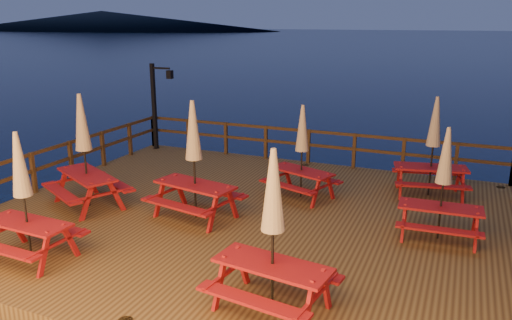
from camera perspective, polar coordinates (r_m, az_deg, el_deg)
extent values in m
plane|color=black|center=(11.94, -1.04, -8.15)|extent=(500.00, 500.00, 0.00)
cube|color=#473017|center=(11.86, -1.04, -7.26)|extent=(12.00, 10.00, 0.40)
cylinder|color=#3B2612|center=(18.42, -11.23, -0.75)|extent=(0.24, 0.24, 1.40)
cylinder|color=#3B2612|center=(16.07, 5.62, -2.97)|extent=(0.24, 0.24, 1.40)
cylinder|color=#3B2612|center=(15.49, 25.88, -5.26)|extent=(0.24, 0.24, 1.40)
cube|color=#3B2612|center=(15.84, 6.06, 3.31)|extent=(11.70, 0.06, 0.09)
cube|color=#3B2612|center=(15.94, 6.02, 1.75)|extent=(11.70, 0.06, 0.09)
cube|color=#3B2612|center=(17.83, -8.53, 2.98)|extent=(0.10, 0.10, 1.10)
cube|color=#3B2612|center=(15.95, 6.01, 1.56)|extent=(0.10, 0.10, 1.10)
cube|color=#3B2612|center=(15.32, 22.98, -0.22)|extent=(0.10, 0.10, 1.10)
cube|color=#3B2612|center=(14.72, -22.39, 1.25)|extent=(0.06, 9.70, 0.09)
cube|color=#3B2612|center=(14.83, -22.21, -0.42)|extent=(0.06, 9.70, 0.09)
cube|color=#3B2612|center=(14.84, -22.19, -0.62)|extent=(0.10, 0.10, 1.10)
cube|color=#3B2612|center=(17.68, -13.41, 2.62)|extent=(0.10, 0.10, 1.10)
cube|color=black|center=(17.87, -11.56, 5.97)|extent=(0.12, 0.12, 3.00)
cube|color=black|center=(17.50, -10.84, 10.27)|extent=(0.70, 0.06, 0.06)
cube|color=black|center=(17.33, -9.82, 9.60)|extent=(0.18, 0.18, 0.28)
sphere|color=#E1B95A|center=(17.33, -9.82, 9.60)|extent=(0.14, 0.14, 0.14)
ellipsoid|color=black|center=(258.90, -17.17, 14.98)|extent=(180.00, 84.00, 9.00)
cube|color=maroon|center=(12.80, -18.80, -1.58)|extent=(2.07, 1.56, 0.05)
cube|color=maroon|center=(13.12, -16.06, -2.41)|extent=(1.87, 1.16, 0.05)
cube|color=maroon|center=(12.69, -21.38, -3.51)|extent=(1.87, 1.16, 0.05)
cube|color=maroon|center=(13.76, -18.53, -2.13)|extent=(0.11, 0.13, 0.81)
cube|color=maroon|center=(13.53, -21.31, -2.69)|extent=(0.11, 0.13, 0.81)
cube|color=maroon|center=(12.33, -15.70, -3.94)|extent=(0.11, 0.13, 0.81)
cube|color=maroon|center=(12.08, -18.77, -4.61)|extent=(0.11, 0.13, 0.81)
cylinder|color=black|center=(12.65, -19.01, 0.76)|extent=(0.05, 0.05, 2.70)
cone|color=tan|center=(12.49, -19.32, 4.11)|extent=(0.39, 0.39, 1.35)
sphere|color=black|center=(12.39, -19.58, 6.94)|extent=(0.08, 0.08, 0.08)
cube|color=maroon|center=(11.50, -7.00, -2.81)|extent=(2.02, 1.10, 0.05)
cube|color=maroon|center=(12.06, -4.97, -3.46)|extent=(1.94, 0.66, 0.05)
cube|color=maroon|center=(11.16, -9.09, -5.21)|extent=(1.94, 0.66, 0.05)
cube|color=maroon|center=(12.38, -8.67, -3.47)|extent=(0.08, 0.12, 0.80)
cube|color=maroon|center=(11.91, -10.95, -4.36)|extent=(0.08, 0.12, 0.80)
cube|color=maroon|center=(11.41, -2.73, -4.98)|extent=(0.08, 0.12, 0.80)
cube|color=maroon|center=(10.90, -4.94, -6.04)|extent=(0.08, 0.12, 0.80)
cylinder|color=black|center=(11.34, -7.09, -0.27)|extent=(0.05, 0.05, 2.66)
cone|color=tan|center=(11.16, -7.21, 3.41)|extent=(0.38, 0.38, 1.33)
sphere|color=black|center=(11.05, -7.32, 6.54)|extent=(0.07, 0.07, 0.07)
cube|color=maroon|center=(11.03, 20.35, -5.09)|extent=(1.70, 0.73, 0.05)
cube|color=maroon|center=(11.65, 20.24, -5.44)|extent=(1.68, 0.34, 0.05)
cube|color=maroon|center=(10.61, 20.19, -7.52)|extent=(1.68, 0.34, 0.05)
cube|color=maroon|center=(11.44, 16.71, -5.87)|extent=(0.06, 0.10, 0.70)
cube|color=maroon|center=(10.87, 16.49, -7.01)|extent=(0.06, 0.10, 0.70)
cube|color=maroon|center=(11.48, 23.68, -6.50)|extent=(0.06, 0.10, 0.70)
cube|color=maroon|center=(10.91, 23.84, -7.67)|extent=(0.06, 0.10, 0.70)
cylinder|color=black|center=(10.88, 20.58, -2.80)|extent=(0.04, 0.04, 2.32)
cone|color=tan|center=(10.71, 20.91, 0.50)|extent=(0.33, 0.33, 1.16)
sphere|color=black|center=(10.59, 21.19, 3.31)|extent=(0.06, 0.06, 0.06)
cube|color=maroon|center=(13.64, 19.35, -0.81)|extent=(1.92, 1.05, 0.05)
cube|color=maroon|center=(14.30, 18.94, -1.29)|extent=(1.83, 0.64, 0.05)
cube|color=maroon|center=(13.16, 19.57, -2.81)|extent=(1.83, 0.64, 0.05)
cube|color=maroon|center=(13.98, 15.98, -1.75)|extent=(0.08, 0.11, 0.76)
cube|color=maroon|center=(13.34, 16.18, -2.60)|extent=(0.08, 0.11, 0.76)
cube|color=maroon|center=(14.19, 22.06, -2.05)|extent=(0.08, 0.11, 0.76)
cube|color=maroon|center=(13.57, 22.55, -2.90)|extent=(0.08, 0.11, 0.76)
cylinder|color=black|center=(13.52, 19.55, 1.24)|extent=(0.04, 0.04, 2.52)
cone|color=tan|center=(13.37, 19.82, 4.17)|extent=(0.36, 0.36, 1.26)
sphere|color=black|center=(13.27, 20.05, 6.64)|extent=(0.07, 0.07, 0.07)
cube|color=maroon|center=(7.90, 1.89, -11.90)|extent=(1.92, 0.96, 0.05)
cube|color=maroon|center=(8.53, 3.91, -12.06)|extent=(1.86, 0.54, 0.05)
cube|color=maroon|center=(7.59, -0.46, -15.81)|extent=(1.86, 0.54, 0.05)
cube|color=maroon|center=(8.68, -1.57, -12.06)|extent=(0.07, 0.11, 0.77)
cube|color=maroon|center=(8.19, -4.17, -13.92)|extent=(0.07, 0.11, 0.77)
cube|color=maroon|center=(8.07, 8.00, -14.54)|extent=(0.07, 0.11, 0.77)
cube|color=maroon|center=(7.54, 5.91, -16.84)|extent=(0.07, 0.11, 0.77)
cylinder|color=black|center=(7.68, 1.92, -8.51)|extent=(0.05, 0.05, 2.56)
cone|color=tan|center=(7.41, 1.97, -3.45)|extent=(0.37, 0.37, 1.28)
sphere|color=black|center=(7.24, 2.02, 0.99)|extent=(0.07, 0.07, 0.07)
cube|color=maroon|center=(10.44, -24.69, -6.58)|extent=(1.77, 0.75, 0.05)
cube|color=maroon|center=(10.89, -22.20, -7.03)|extent=(1.75, 0.35, 0.05)
cube|color=maroon|center=(10.22, -26.98, -9.11)|extent=(1.75, 0.35, 0.05)
cube|color=maroon|center=(11.28, -25.66, -7.04)|extent=(0.06, 0.10, 0.73)
cube|color=maroon|center=(10.25, -20.42, -8.70)|extent=(0.06, 0.10, 0.73)
cube|color=maroon|center=(9.87, -23.08, -9.96)|extent=(0.06, 0.10, 0.73)
cylinder|color=black|center=(10.27, -24.99, -4.07)|extent=(0.04, 0.04, 2.42)
cone|color=tan|center=(10.08, -25.44, -0.43)|extent=(0.35, 0.35, 1.21)
sphere|color=black|center=(9.96, -25.81, 2.68)|extent=(0.07, 0.07, 0.07)
cube|color=maroon|center=(12.82, 5.20, -1.25)|extent=(1.81, 1.19, 0.05)
cube|color=maroon|center=(13.33, 6.65, -1.89)|extent=(1.67, 0.83, 0.05)
cube|color=maroon|center=(12.48, 3.58, -3.04)|extent=(1.67, 0.83, 0.05)
cube|color=maroon|center=(13.57, 3.62, -1.80)|extent=(0.08, 0.11, 0.70)
cube|color=maroon|center=(13.12, 1.91, -2.40)|extent=(0.08, 0.11, 0.70)
cube|color=maroon|center=(12.77, 8.50, -3.08)|extent=(0.08, 0.11, 0.70)
cube|color=maroon|center=(12.29, 6.85, -3.77)|extent=(0.08, 0.11, 0.70)
cylinder|color=black|center=(12.69, 5.25, 0.77)|extent=(0.04, 0.04, 2.34)
cone|color=tan|center=(12.54, 5.32, 3.67)|extent=(0.34, 0.34, 1.17)
sphere|color=black|center=(12.44, 5.39, 6.11)|extent=(0.07, 0.07, 0.07)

